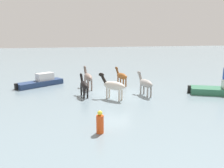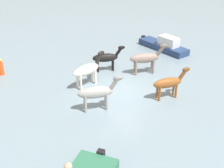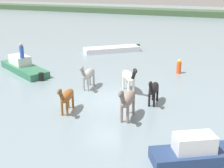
# 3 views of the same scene
# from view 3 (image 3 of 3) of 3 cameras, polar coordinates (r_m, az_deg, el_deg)

# --- Properties ---
(ground_plane) EXTENTS (164.45, 164.45, 0.00)m
(ground_plane) POSITION_cam_3_polar(r_m,az_deg,el_deg) (17.96, -0.89, -3.18)
(ground_plane) COLOR gray
(distant_shoreline) EXTENTS (148.01, 6.00, 2.40)m
(distant_shoreline) POSITION_cam_3_polar(r_m,az_deg,el_deg) (68.46, 17.58, 12.31)
(distant_shoreline) COLOR #374F33
(distant_shoreline) RESTS_ON ground_plane
(horse_dun_straggler) EXTENTS (0.73, 2.34, 1.81)m
(horse_dun_straggler) POSITION_cam_3_polar(r_m,az_deg,el_deg) (19.75, -4.61, 1.89)
(horse_dun_straggler) COLOR #9E9993
(horse_dun_straggler) RESTS_ON ground_plane
(horse_gray_outer) EXTENTS (1.82, 2.14, 1.90)m
(horse_gray_outer) POSITION_cam_3_polar(r_m,az_deg,el_deg) (19.02, 3.26, 1.41)
(horse_gray_outer) COLOR silver
(horse_gray_outer) RESTS_ON ground_plane
(horse_dark_mare) EXTENTS (0.73, 2.51, 1.94)m
(horse_dark_mare) POSITION_cam_3_polar(r_m,az_deg,el_deg) (15.22, 2.98, -3.02)
(horse_dark_mare) COLOR gray
(horse_dark_mare) RESTS_ON ground_plane
(horse_chestnut_trailing) EXTENTS (0.86, 2.19, 1.70)m
(horse_chestnut_trailing) POSITION_cam_3_polar(r_m,az_deg,el_deg) (16.18, -8.70, -2.37)
(horse_chestnut_trailing) COLOR brown
(horse_chestnut_trailing) RESTS_ON ground_plane
(horse_lead) EXTENTS (0.62, 2.18, 1.69)m
(horse_lead) POSITION_cam_3_polar(r_m,az_deg,el_deg) (17.30, 7.99, -0.94)
(horse_lead) COLOR black
(horse_lead) RESTS_ON ground_plane
(boat_launch_far) EXTENTS (5.72, 3.94, 1.37)m
(boat_launch_far) POSITION_cam_3_polar(r_m,az_deg,el_deg) (24.72, -16.67, 3.00)
(boat_launch_far) COLOR #2D6B4C
(boat_launch_far) RESTS_ON ground_plane
(boat_dinghy_port) EXTENTS (5.34, 4.96, 0.77)m
(boat_dinghy_port) POSITION_cam_3_polar(r_m,az_deg,el_deg) (30.74, -0.00, 6.52)
(boat_dinghy_port) COLOR silver
(boat_dinghy_port) RESTS_ON ground_plane
(boat_tender_starboard) EXTENTS (4.37, 3.31, 1.33)m
(boat_tender_starboard) POSITION_cam_3_polar(r_m,az_deg,el_deg) (12.61, 17.19, -12.68)
(boat_tender_starboard) COLOR navy
(boat_tender_starboard) RESTS_ON ground_plane
(person_spotter_bow) EXTENTS (0.32, 0.32, 1.19)m
(person_spotter_bow) POSITION_cam_3_polar(r_m,az_deg,el_deg) (24.00, -16.98, 6.07)
(person_spotter_bow) COLOR #2D51B2
(person_spotter_bow) RESTS_ON boat_launch_far
(buoy_channel_marker) EXTENTS (0.36, 0.36, 1.14)m
(buoy_channel_marker) POSITION_cam_3_polar(r_m,az_deg,el_deg) (23.81, 12.74, 3.20)
(buoy_channel_marker) COLOR #E54C19
(buoy_channel_marker) RESTS_ON ground_plane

